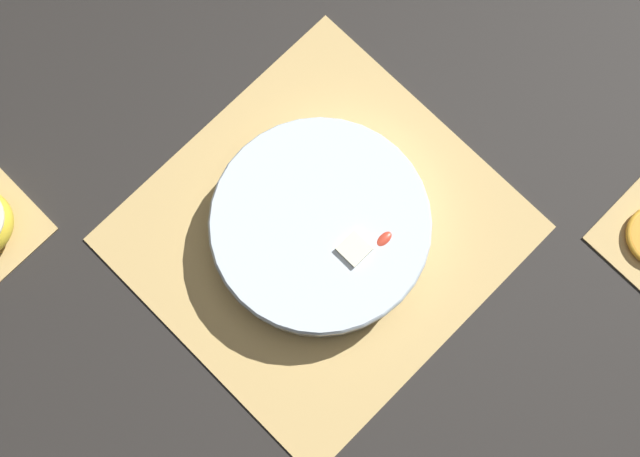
% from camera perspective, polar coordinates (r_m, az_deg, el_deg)
% --- Properties ---
extents(ground_plane, '(6.00, 6.00, 0.00)m').
position_cam_1_polar(ground_plane, '(1.09, -0.00, -0.32)').
color(ground_plane, black).
extents(bamboo_mat_center, '(0.42, 0.40, 0.01)m').
position_cam_1_polar(bamboo_mat_center, '(1.09, -0.00, -0.29)').
color(bamboo_mat_center, tan).
rests_on(bamboo_mat_center, ground_plane).
extents(fruit_salad_bowl, '(0.26, 0.26, 0.06)m').
position_cam_1_polar(fruit_salad_bowl, '(1.05, -0.00, 0.06)').
color(fruit_salad_bowl, silver).
rests_on(fruit_salad_bowl, bamboo_mat_center).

